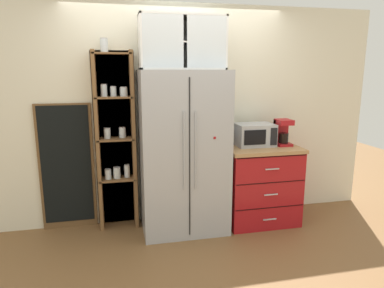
# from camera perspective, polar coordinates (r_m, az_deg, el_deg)

# --- Properties ---
(ground_plane) EXTENTS (10.67, 10.67, 0.00)m
(ground_plane) POSITION_cam_1_polar(r_m,az_deg,el_deg) (4.15, -1.33, -13.66)
(ground_plane) COLOR brown
(wall_back_cream) EXTENTS (4.98, 0.10, 2.55)m
(wall_back_cream) POSITION_cam_1_polar(r_m,az_deg,el_deg) (4.17, -2.50, 4.78)
(wall_back_cream) COLOR silver
(wall_back_cream) RESTS_ON ground
(refrigerator) EXTENTS (0.94, 0.69, 1.81)m
(refrigerator) POSITION_cam_1_polar(r_m,az_deg,el_deg) (3.87, -1.45, -1.38)
(refrigerator) COLOR #ADAFB5
(refrigerator) RESTS_ON ground
(pantry_shelf_column) EXTENTS (0.48, 0.26, 2.14)m
(pantry_shelf_column) POSITION_cam_1_polar(r_m,az_deg,el_deg) (4.04, -12.47, 1.07)
(pantry_shelf_column) COLOR brown
(pantry_shelf_column) RESTS_ON ground
(counter_cabinet) EXTENTS (0.87, 0.67, 0.93)m
(counter_cabinet) POSITION_cam_1_polar(r_m,az_deg,el_deg) (4.27, 10.99, -6.40)
(counter_cabinet) COLOR #A8161C
(counter_cabinet) RESTS_ON ground
(microwave) EXTENTS (0.44, 0.33, 0.26)m
(microwave) POSITION_cam_1_polar(r_m,az_deg,el_deg) (4.14, 10.25, 1.53)
(microwave) COLOR #ADAFB5
(microwave) RESTS_ON counter_cabinet
(coffee_maker) EXTENTS (0.17, 0.20, 0.31)m
(coffee_maker) POSITION_cam_1_polar(r_m,az_deg,el_deg) (4.24, 14.67, 1.92)
(coffee_maker) COLOR #A8161C
(coffee_maker) RESTS_ON counter_cabinet
(mug_charcoal) EXTENTS (0.11, 0.08, 0.08)m
(mug_charcoal) POSITION_cam_1_polar(r_m,az_deg,el_deg) (4.19, 10.98, 0.40)
(mug_charcoal) COLOR #2D2D33
(mug_charcoal) RESTS_ON counter_cabinet
(mug_sage) EXTENTS (0.11, 0.07, 0.09)m
(mug_sage) POSITION_cam_1_polar(r_m,az_deg,el_deg) (4.18, 11.03, 0.42)
(mug_sage) COLOR #8CA37F
(mug_sage) RESTS_ON counter_cabinet
(bottle_amber) EXTENTS (0.06, 0.06, 0.24)m
(bottle_amber) POSITION_cam_1_polar(r_m,az_deg,el_deg) (4.19, 10.91, 1.28)
(bottle_amber) COLOR brown
(bottle_amber) RESTS_ON counter_cabinet
(bottle_cobalt) EXTENTS (0.06, 0.06, 0.25)m
(bottle_cobalt) POSITION_cam_1_polar(r_m,az_deg,el_deg) (4.05, 6.03, 1.12)
(bottle_cobalt) COLOR navy
(bottle_cobalt) RESTS_ON counter_cabinet
(upper_cabinet) EXTENTS (0.91, 0.32, 0.56)m
(upper_cabinet) POSITION_cam_1_polar(r_m,az_deg,el_deg) (3.82, -1.68, 16.31)
(upper_cabinet) COLOR silver
(upper_cabinet) RESTS_ON refrigerator
(chalkboard_menu) EXTENTS (0.60, 0.04, 1.45)m
(chalkboard_menu) POSITION_cam_1_polar(r_m,az_deg,el_deg) (4.18, -19.94, -3.57)
(chalkboard_menu) COLOR brown
(chalkboard_menu) RESTS_ON ground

